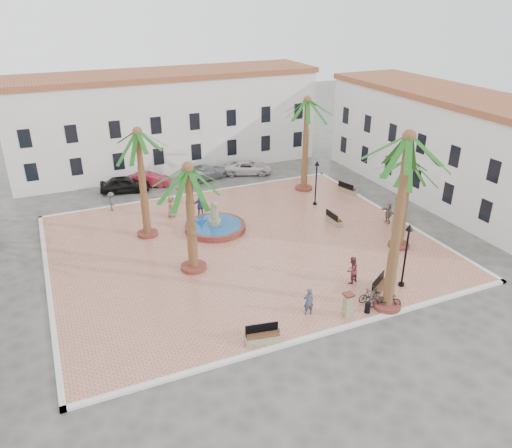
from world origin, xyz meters
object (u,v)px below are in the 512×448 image
object	(u,v)px
bench_ne	(347,190)
car_white	(248,167)
palm_s	(407,156)
palm_ne	(307,110)
fountain	(215,226)
bollard_e	(396,222)
pedestrian_north	(111,201)
car_black	(125,184)
bicycle_a	(384,300)
palm_e	(409,172)
bollard_n	(180,195)
pedestrian_fountain_b	(200,206)
pedestrian_fountain_a	(171,206)
car_red	(149,180)
litter_bin	(368,308)
bicycle_b	(370,295)
cyclist_a	(309,302)
car_silver	(207,172)
cyclist_b	(352,270)
bollard_se	(348,305)
lamppost_s	(407,245)
bench_se	(381,288)
pedestrian_east	(388,213)
lamppost_e	(316,175)
palm_nw	(138,144)
bench_s	(263,337)
bench_e	(334,220)

from	to	relation	value
bench_ne	car_white	size ratio (longest dim) A/B	0.40
palm_s	palm_ne	xyz separation A→B (m)	(4.68, 18.37, -1.77)
fountain	bollard_e	xyz separation A→B (m)	(12.18, -5.84, 0.49)
bollard_e	car_white	xyz separation A→B (m)	(-4.76, 17.01, -0.31)
pedestrian_north	car_black	size ratio (longest dim) A/B	0.36
bicycle_a	palm_e	bearing A→B (deg)	-19.01
bollard_n	pedestrian_fountain_b	size ratio (longest dim) A/B	0.68
pedestrian_fountain_a	car_red	size ratio (longest dim) A/B	0.46
bollard_n	litter_bin	world-z (taller)	bollard_n
bollard_n	bollard_e	world-z (taller)	bollard_e
bollard_n	bicycle_b	bearing A→B (deg)	-72.63
bench_ne	cyclist_a	bearing A→B (deg)	123.34
palm_ne	car_red	bearing A→B (deg)	151.55
fountain	car_black	xyz separation A→B (m)	(-4.67, 11.03, 0.27)
bollard_e	pedestrian_north	distance (m)	22.61
bicycle_b	litter_bin	bearing A→B (deg)	141.97
palm_ne	car_silver	world-z (taller)	palm_ne
palm_e	fountain	bearing A→B (deg)	144.65
palm_s	pedestrian_fountain_b	distance (m)	18.96
cyclist_b	pedestrian_fountain_a	distance (m)	16.02
bollard_se	pedestrian_fountain_b	distance (m)	16.34
litter_bin	car_black	xyz separation A→B (m)	(-8.88, 24.58, 0.28)
litter_bin	pedestrian_fountain_b	world-z (taller)	pedestrian_fountain_b
cyclist_b	pedestrian_fountain_a	xyz separation A→B (m)	(-7.52, 14.14, 0.02)
car_white	pedestrian_fountain_a	bearing A→B (deg)	148.26
car_red	pedestrian_fountain_a	bearing A→B (deg)	-159.45
bench_ne	cyclist_b	world-z (taller)	cyclist_b
lamppost_s	bollard_n	bearing A→B (deg)	115.55
bench_se	bollard_e	distance (m)	8.75
bench_se	bicycle_a	size ratio (longest dim) A/B	1.04
bollard_e	car_black	bearing A→B (deg)	134.98
lamppost_s	pedestrian_east	bearing A→B (deg)	58.08
bollard_n	pedestrian_north	bearing A→B (deg)	173.21
lamppost_e	bicycle_b	size ratio (longest dim) A/B	2.53
palm_ne	bicycle_a	size ratio (longest dim) A/B	4.46
car_black	pedestrian_fountain_a	bearing A→B (deg)	-152.33
bench_se	bicycle_a	bearing A→B (deg)	-152.74
fountain	car_black	distance (m)	11.98
palm_nw	bench_s	xyz separation A→B (m)	(2.63, -14.72, -6.66)
palm_s	palm_ne	distance (m)	19.03
bench_s	bench_se	world-z (taller)	bench_se
car_silver	lamppost_e	bearing A→B (deg)	-162.61
bench_e	car_silver	world-z (taller)	car_silver
bench_e	bicycle_b	xyz separation A→B (m)	(-3.87, -10.16, 0.19)
car_silver	pedestrian_fountain_b	bearing A→B (deg)	144.29
cyclist_b	car_black	size ratio (longest dim) A/B	0.40
lamppost_s	cyclist_a	distance (m)	7.00
pedestrian_fountain_a	palm_s	bearing A→B (deg)	-104.43
palm_s	bench_ne	xyz separation A→B (m)	(7.80, 16.04, -8.70)
pedestrian_fountain_a	pedestrian_north	distance (m)	5.26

